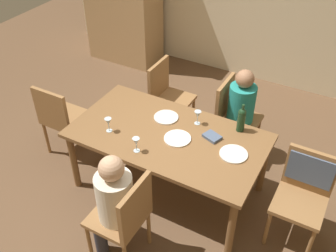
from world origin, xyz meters
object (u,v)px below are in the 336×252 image
Objects in this scene: chair_left_end at (61,116)px; person_woman_host at (113,200)px; chair_far_right at (233,113)px; chair_far_left at (167,93)px; wine_glass_centre at (198,115)px; chair_near at (125,215)px; person_man_bearded at (243,108)px; wine_glass_near_right at (136,142)px; wine_glass_near_left at (108,122)px; dining_table at (168,140)px; chair_right_end at (306,184)px; wine_bottle_tall_green at (241,119)px; dinner_plate_guest_right at (166,117)px; dinner_plate_guest_left at (234,154)px; dinner_plate_host at (178,138)px.

chair_left_end is 1.53m from person_woman_host.
chair_far_right and chair_far_left have the same top height.
chair_far_right is at bearing 74.93° from wine_glass_centre.
chair_near is 0.81× the size of person_woman_host.
person_woman_host reaches higher than person_man_bearded.
wine_glass_near_left is at bearing 163.20° from wine_glass_near_right.
chair_right_end is (1.32, 0.12, -0.06)m from dining_table.
chair_near is at bearing 18.51° from chair_far_left.
chair_far_left is at bearing 18.51° from chair_near.
wine_bottle_tall_green is (0.50, 1.29, 0.34)m from chair_near.
dinner_plate_guest_right is (1.18, 0.31, 0.21)m from chair_left_end.
wine_bottle_tall_green reaches higher than wine_glass_centre.
chair_far_right is 0.95m from dinner_plate_guest_left.
chair_far_right is at bearing 69.35° from dining_table.
wine_bottle_tall_green is at bearing -21.17° from chair_near.
chair_far_left is 6.17× the size of wine_glass_near_left.
wine_bottle_tall_green is 1.28m from wine_glass_near_left.
wine_glass_centre is 0.57× the size of dinner_plate_host.
dinner_plate_guest_left is at bearing 2.65° from dining_table.
wine_bottle_tall_green is 1.04m from wine_glass_near_right.
wine_glass_centre is at bearing -8.26° from chair_right_end.
wine_glass_centre is 0.59× the size of dinner_plate_guest_right.
dinner_plate_host is (1.44, 0.07, 0.21)m from chair_left_end.
person_man_bearded is at bearing 69.88° from dinner_plate_host.
wine_glass_near_right is at bearing -16.80° from wine_glass_near_left.
chair_far_right is 3.55× the size of dinner_plate_guest_left.
person_man_bearded is at bearing 90.00° from chair_far_left.
dinner_plate_guest_right is (-0.48, -0.67, 0.21)m from chair_far_right.
chair_right_end reaches higher than dinner_plate_guest_right.
chair_far_left reaches higher than wine_glass_near_left.
wine_glass_centre is 0.71m from wine_glass_near_right.
dining_table is at bearing -20.65° from chair_far_right.
chair_near is at bearing 39.48° from chair_right_end.
person_man_bearded reaches higher than dining_table.
chair_far_left reaches higher than dinner_plate_host.
chair_left_end is (-1.66, -0.98, 0.00)m from chair_far_right.
dining_table is 1.00m from person_man_bearded.
person_man_bearded is at bearing 105.39° from wine_bottle_tall_green.
person_woman_host is 7.63× the size of wine_glass_centre.
wine_bottle_tall_green reaches higher than dinner_plate_guest_left.
person_woman_host is (-1.35, -1.02, 0.06)m from chair_right_end.
chair_near is at bearing -90.00° from person_woman_host.
person_woman_host is at bearing -78.71° from wine_glass_near_right.
dinner_plate_guest_right is (-0.59, -0.67, 0.10)m from person_man_bearded.
wine_glass_near_right is at bearing -115.63° from wine_glass_centre.
dinner_plate_guest_left and dinner_plate_guest_right have the same top height.
wine_glass_near_right is 0.89m from dinner_plate_guest_left.
wine_glass_centre is (-1.15, 0.17, 0.25)m from chair_right_end.
chair_near is 1.11m from dinner_plate_guest_left.
chair_left_end reaches higher than wine_glass_near_right.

